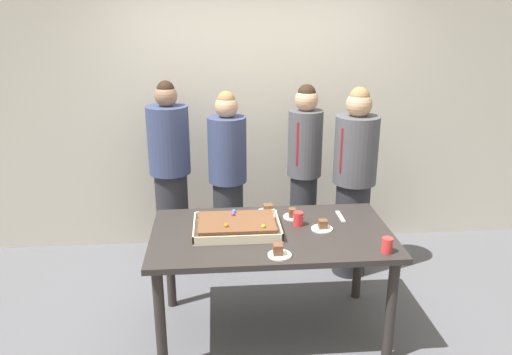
% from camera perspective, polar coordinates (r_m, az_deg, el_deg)
% --- Properties ---
extents(ground_plane, '(12.00, 12.00, 0.00)m').
position_cam_1_polar(ground_plane, '(3.90, 1.65, -16.83)').
color(ground_plane, '#5B5B60').
extents(interior_back_panel, '(8.00, 0.12, 3.00)m').
position_cam_1_polar(interior_back_panel, '(4.82, -0.29, 9.61)').
color(interior_back_panel, beige).
rests_on(interior_back_panel, ground_plane).
extents(party_table, '(1.66, 0.94, 0.79)m').
position_cam_1_polar(party_table, '(3.54, 1.76, -7.60)').
color(party_table, '#2D2826').
rests_on(party_table, ground_plane).
extents(sheet_cake, '(0.60, 0.44, 0.10)m').
position_cam_1_polar(sheet_cake, '(3.50, -2.20, -5.49)').
color(sheet_cake, beige).
rests_on(sheet_cake, party_table).
extents(plated_slice_near_left, '(0.15, 0.15, 0.07)m').
position_cam_1_polar(plated_slice_near_left, '(3.55, 7.55, -5.53)').
color(plated_slice_near_left, white).
rests_on(plated_slice_near_left, party_table).
extents(plated_slice_near_right, '(0.15, 0.15, 0.08)m').
position_cam_1_polar(plated_slice_near_right, '(3.17, 2.63, -8.45)').
color(plated_slice_near_right, white).
rests_on(plated_slice_near_right, party_table).
extents(plated_slice_far_left, '(0.15, 0.15, 0.07)m').
position_cam_1_polar(plated_slice_far_left, '(3.72, 4.20, -4.27)').
color(plated_slice_far_left, white).
rests_on(plated_slice_far_left, party_table).
extents(plated_slice_far_right, '(0.15, 0.15, 0.06)m').
position_cam_1_polar(plated_slice_far_right, '(3.81, 1.32, -3.68)').
color(plated_slice_far_right, white).
rests_on(plated_slice_far_right, party_table).
extents(drink_cup_nearest, '(0.07, 0.07, 0.10)m').
position_cam_1_polar(drink_cup_nearest, '(3.30, 14.67, -7.45)').
color(drink_cup_nearest, red).
rests_on(drink_cup_nearest, party_table).
extents(drink_cup_middle, '(0.07, 0.07, 0.10)m').
position_cam_1_polar(drink_cup_middle, '(3.59, 4.81, -4.69)').
color(drink_cup_middle, red).
rests_on(drink_cup_middle, party_table).
extents(cake_server_utensil, '(0.03, 0.20, 0.01)m').
position_cam_1_polar(cake_server_utensil, '(3.78, 9.55, -4.37)').
color(cake_server_utensil, silver).
rests_on(cake_server_utensil, party_table).
extents(person_serving_front, '(0.33, 0.33, 1.61)m').
position_cam_1_polar(person_serving_front, '(4.43, -3.23, -0.17)').
color(person_serving_front, '#28282D').
rests_on(person_serving_front, ground_plane).
extents(person_green_shirt_behind, '(0.30, 0.30, 1.65)m').
position_cam_1_polar(person_green_shirt_behind, '(4.51, 5.48, 0.66)').
color(person_green_shirt_behind, '#28282D').
rests_on(person_green_shirt_behind, ground_plane).
extents(person_striped_tie_right, '(0.36, 0.36, 1.69)m').
position_cam_1_polar(person_striped_tie_right, '(4.51, -9.69, 0.42)').
color(person_striped_tie_right, '#28282D').
rests_on(person_striped_tie_right, ground_plane).
extents(person_far_right_suit, '(0.36, 0.36, 1.66)m').
position_cam_1_polar(person_far_right_suit, '(4.36, 11.05, -0.48)').
color(person_far_right_suit, '#28282D').
rests_on(person_far_right_suit, ground_plane).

